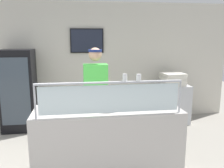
{
  "coord_description": "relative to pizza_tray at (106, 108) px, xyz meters",
  "views": [
    {
      "loc": [
        0.62,
        -2.76,
        1.91
      ],
      "look_at": [
        1.07,
        0.38,
        1.29
      ],
      "focal_mm": 38.11,
      "sensor_mm": 36.0,
      "label": 1
    }
  ],
  "objects": [
    {
      "name": "ground_plane",
      "position": [
        0.02,
        0.65,
        -0.97
      ],
      "size": [
        12.0,
        12.0,
        0.0
      ],
      "primitive_type": "plane",
      "color": "gray",
      "rests_on": "ground"
    },
    {
      "name": "shop_rear_unit",
      "position": [
        0.02,
        2.36,
        0.39
      ],
      "size": [
        6.41,
        0.13,
        2.7
      ],
      "color": "beige",
      "rests_on": "ground"
    },
    {
      "name": "serving_counter",
      "position": [
        0.02,
        -0.01,
        -0.49
      ],
      "size": [
        2.01,
        0.69,
        0.95
      ],
      "primitive_type": "cube",
      "color": "#BCB7B2",
      "rests_on": "ground"
    },
    {
      "name": "sneeze_guard",
      "position": [
        0.02,
        -0.29,
        0.26
      ],
      "size": [
        1.83,
        0.06,
        0.43
      ],
      "color": "#B2B5BC",
      "rests_on": "serving_counter"
    },
    {
      "name": "pizza_tray",
      "position": [
        0.0,
        0.0,
        0.0
      ],
      "size": [
        0.41,
        0.41,
        0.04
      ],
      "color": "#9EA0A8",
      "rests_on": "serving_counter"
    },
    {
      "name": "pizza_server",
      "position": [
        -0.03,
        -0.02,
        0.02
      ],
      "size": [
        0.14,
        0.29,
        0.01
      ],
      "primitive_type": "cube",
      "rotation": [
        0.0,
        0.0,
        -0.23
      ],
      "color": "#ADAFB7",
      "rests_on": "pizza_tray"
    },
    {
      "name": "parmesan_shaker",
      "position": [
        0.2,
        -0.29,
        0.46
      ],
      "size": [
        0.06,
        0.06,
        0.09
      ],
      "color": "white",
      "rests_on": "sneeze_guard"
    },
    {
      "name": "pepper_flake_shaker",
      "position": [
        0.38,
        -0.29,
        0.45
      ],
      "size": [
        0.06,
        0.06,
        0.09
      ],
      "color": "white",
      "rests_on": "sneeze_guard"
    },
    {
      "name": "worker_figure",
      "position": [
        -0.09,
        0.61,
        0.04
      ],
      "size": [
        0.41,
        0.5,
        1.76
      ],
      "color": "#23232D",
      "rests_on": "ground"
    },
    {
      "name": "drink_fridge",
      "position": [
        -1.59,
        1.92,
        -0.13
      ],
      "size": [
        0.66,
        0.61,
        1.68
      ],
      "color": "black",
      "rests_on": "ground"
    },
    {
      "name": "prep_shelf",
      "position": [
        1.74,
        1.87,
        -0.53
      ],
      "size": [
        0.7,
        0.55,
        0.87
      ],
      "primitive_type": "cube",
      "color": "#B7BABF",
      "rests_on": "ground"
    },
    {
      "name": "pizza_box_stack",
      "position": [
        1.73,
        1.87,
        0.04
      ],
      "size": [
        0.51,
        0.49,
        0.27
      ],
      "color": "silver",
      "rests_on": "prep_shelf"
    }
  ]
}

